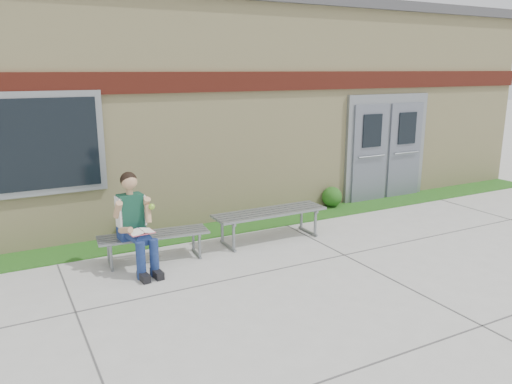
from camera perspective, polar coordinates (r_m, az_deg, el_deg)
ground at (r=7.02m, az=6.08°, el=-9.87°), size 80.00×80.00×0.00m
grass_strip at (r=9.14m, az=-3.09°, el=-4.05°), size 16.00×0.80×0.02m
school_building at (r=11.88m, az=-10.28°, el=10.19°), size 16.20×6.22×4.20m
bench_left at (r=7.67m, az=-11.58°, el=-5.37°), size 1.67×0.62×0.42m
bench_right at (r=8.39m, az=1.58°, el=-2.93°), size 1.96×0.55×0.51m
girl at (r=7.28m, az=-13.63°, el=-3.35°), size 0.56×0.91×1.41m
shrub_mid at (r=8.76m, az=-14.37°, el=-4.00°), size 0.35×0.35×0.35m
shrub_east at (r=10.52m, az=8.66°, el=-0.54°), size 0.42×0.42×0.42m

